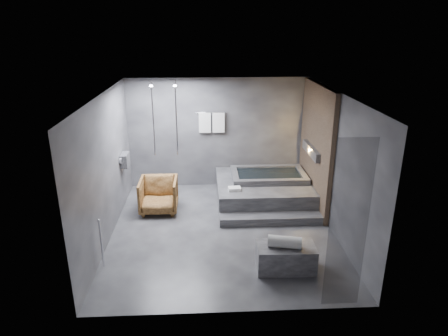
{
  "coord_description": "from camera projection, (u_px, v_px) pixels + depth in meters",
  "views": [
    {
      "loc": [
        -0.35,
        -7.32,
        4.03
      ],
      "look_at": [
        0.05,
        0.3,
        1.26
      ],
      "focal_mm": 32.0,
      "sensor_mm": 36.0,
      "label": 1
    }
  ],
  "objects": [
    {
      "name": "room",
      "position": [
        242.0,
        146.0,
        7.92
      ],
      "size": [
        5.0,
        5.04,
        2.82
      ],
      "color": "#28282B",
      "rests_on": "ground"
    },
    {
      "name": "tub_step",
      "position": [
        271.0,
        219.0,
        8.54
      ],
      "size": [
        2.2,
        0.36,
        0.18
      ],
      "primitive_type": "cube",
      "color": "#2D2D2F",
      "rests_on": "ground"
    },
    {
      "name": "rolled_towel",
      "position": [
        285.0,
        242.0,
        6.74
      ],
      "size": [
        0.6,
        0.33,
        0.2
      ],
      "primitive_type": "cylinder",
      "rotation": [
        0.0,
        1.57,
        -0.23
      ],
      "color": "silver",
      "rests_on": "concrete_bench"
    },
    {
      "name": "deck_towel",
      "position": [
        235.0,
        189.0,
        8.95
      ],
      "size": [
        0.28,
        0.22,
        0.07
      ],
      "primitive_type": "cube",
      "rotation": [
        0.0,
        0.0,
        0.06
      ],
      "color": "silver",
      "rests_on": "tub_deck"
    },
    {
      "name": "driftwood_chair",
      "position": [
        159.0,
        195.0,
        8.99
      ],
      "size": [
        0.83,
        0.85,
        0.77
      ],
      "primitive_type": "imported",
      "rotation": [
        0.0,
        0.0,
        -0.0
      ],
      "color": "#432810",
      "rests_on": "ground"
    },
    {
      "name": "concrete_bench",
      "position": [
        285.0,
        257.0,
        6.9
      ],
      "size": [
        1.02,
        0.58,
        0.45
      ],
      "primitive_type": "cube",
      "rotation": [
        0.0,
        0.0,
        -0.03
      ],
      "color": "#37373A",
      "rests_on": "ground"
    },
    {
      "name": "tub_deck",
      "position": [
        263.0,
        190.0,
        9.59
      ],
      "size": [
        2.2,
        2.0,
        0.5
      ],
      "primitive_type": "cube",
      "color": "#2D2D2F",
      "rests_on": "ground"
    }
  ]
}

